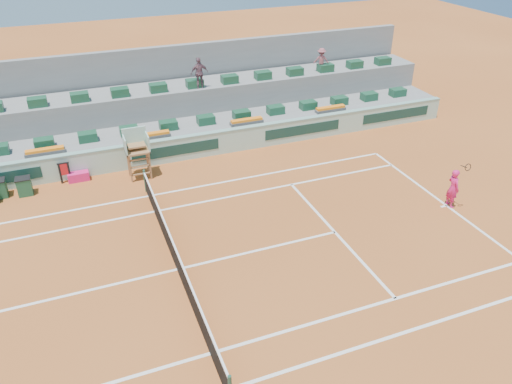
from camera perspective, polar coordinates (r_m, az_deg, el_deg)
ground at (r=18.28m, az=-8.98°, el=-8.74°), size 90.00×90.00×0.00m
seating_tier_lower at (r=27.13m, az=-14.38°, el=5.91°), size 36.00×4.00×1.20m
seating_tier_upper at (r=28.34m, az=-15.05°, el=8.42°), size 36.00×2.40×2.60m
stadium_back_wall at (r=29.54m, az=-15.74°, el=11.09°), size 36.00×0.40×4.40m
player_bag at (r=24.85m, az=-19.63°, el=1.68°), size 0.96×0.43×0.43m
spectator_mid at (r=27.55m, az=-6.48°, el=13.36°), size 0.98×0.41×1.66m
spectator_right at (r=30.56m, az=7.47°, el=14.74°), size 1.03×0.83×1.38m
court_lines at (r=18.28m, az=-8.98°, el=-8.73°), size 23.89×11.09×0.01m
tennis_net at (r=17.96m, az=-9.11°, el=-7.44°), size 0.10×11.97×1.10m
advertising_hoarding at (r=25.13m, az=-13.57°, el=4.08°), size 36.00×0.34×1.26m
umpire_chair at (r=23.84m, az=-13.49°, el=5.04°), size 1.10×0.90×2.40m
seat_row_lower at (r=25.99m, az=-14.30°, el=6.80°), size 32.90×0.60×0.44m
seat_row_upper at (r=27.27m, az=-15.30°, el=10.95°), size 32.90×0.60×0.44m
flower_planters at (r=25.19m, az=-17.36°, el=5.35°), size 26.80×0.36×0.28m
drink_cooler_a at (r=24.46m, az=-24.95°, el=0.60°), size 0.64×0.55×0.84m
towel_rack at (r=24.69m, az=-21.04°, el=2.24°), size 0.53×0.09×1.03m
tennis_player at (r=22.73m, az=21.60°, el=0.43°), size 0.46×0.89×2.28m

